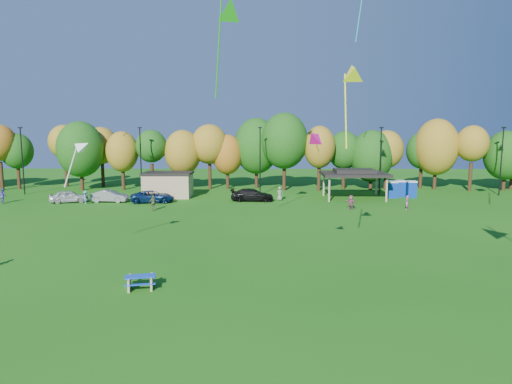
{
  "coord_description": "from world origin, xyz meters",
  "views": [
    {
      "loc": [
        2.33,
        -20.82,
        8.96
      ],
      "look_at": [
        1.95,
        6.0,
        5.18
      ],
      "focal_mm": 32.0,
      "sensor_mm": 36.0,
      "label": 1
    }
  ],
  "objects_px": {
    "picnic_table": "(140,281)",
    "car_a": "(69,196)",
    "porta_potties": "(401,189)",
    "car_b": "(109,196)",
    "car_d": "(252,195)",
    "car_c": "(153,197)"
  },
  "relations": [
    {
      "from": "picnic_table",
      "to": "porta_potties",
      "type": "bearing_deg",
      "value": 41.99
    },
    {
      "from": "picnic_table",
      "to": "car_d",
      "type": "relative_size",
      "value": 0.37
    },
    {
      "from": "porta_potties",
      "to": "car_d",
      "type": "xyz_separation_m",
      "value": [
        -19.3,
        -3.25,
        -0.33
      ]
    },
    {
      "from": "picnic_table",
      "to": "car_b",
      "type": "relative_size",
      "value": 0.44
    },
    {
      "from": "picnic_table",
      "to": "car_c",
      "type": "bearing_deg",
      "value": 90.21
    },
    {
      "from": "porta_potties",
      "to": "car_a",
      "type": "distance_m",
      "value": 41.73
    },
    {
      "from": "picnic_table",
      "to": "car_d",
      "type": "xyz_separation_m",
      "value": [
        5.6,
        31.02,
        0.34
      ]
    },
    {
      "from": "picnic_table",
      "to": "car_a",
      "type": "distance_m",
      "value": 33.89
    },
    {
      "from": "car_d",
      "to": "car_c",
      "type": "bearing_deg",
      "value": 98.46
    },
    {
      "from": "car_b",
      "to": "car_d",
      "type": "height_order",
      "value": "car_d"
    },
    {
      "from": "porta_potties",
      "to": "car_c",
      "type": "distance_m",
      "value": 31.67
    },
    {
      "from": "car_c",
      "to": "car_d",
      "type": "distance_m",
      "value": 12.11
    },
    {
      "from": "porta_potties",
      "to": "car_b",
      "type": "distance_m",
      "value": 36.92
    },
    {
      "from": "porta_potties",
      "to": "car_a",
      "type": "height_order",
      "value": "porta_potties"
    },
    {
      "from": "car_a",
      "to": "porta_potties",
      "type": "bearing_deg",
      "value": -101.6
    },
    {
      "from": "car_c",
      "to": "car_d",
      "type": "xyz_separation_m",
      "value": [
        12.04,
        1.29,
        0.05
      ]
    },
    {
      "from": "porta_potties",
      "to": "car_d",
      "type": "bearing_deg",
      "value": -170.45
    },
    {
      "from": "porta_potties",
      "to": "car_b",
      "type": "xyz_separation_m",
      "value": [
        -36.67,
        -4.29,
        -0.37
      ]
    },
    {
      "from": "porta_potties",
      "to": "car_b",
      "type": "height_order",
      "value": "porta_potties"
    },
    {
      "from": "car_b",
      "to": "car_d",
      "type": "relative_size",
      "value": 0.84
    },
    {
      "from": "porta_potties",
      "to": "car_a",
      "type": "relative_size",
      "value": 0.85
    },
    {
      "from": "car_b",
      "to": "car_c",
      "type": "distance_m",
      "value": 5.34
    }
  ]
}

